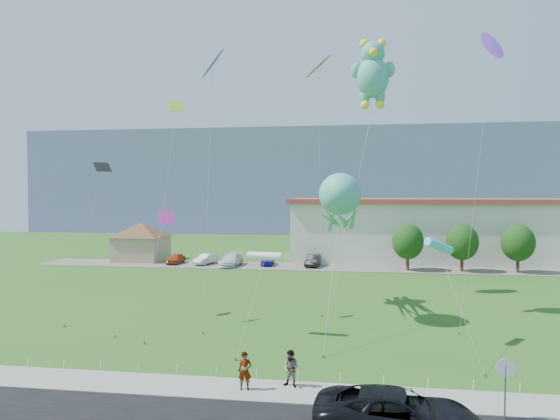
% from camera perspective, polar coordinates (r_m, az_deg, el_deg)
% --- Properties ---
extents(ground, '(160.00, 160.00, 0.00)m').
position_cam_1_polar(ground, '(26.43, 0.12, -17.91)').
color(ground, '#2B5919').
rests_on(ground, ground).
extents(sidewalk, '(80.00, 2.50, 0.10)m').
position_cam_1_polar(sidewalk, '(23.87, -0.84, -20.02)').
color(sidewalk, gray).
rests_on(sidewalk, ground).
extents(parking_strip, '(70.00, 6.00, 0.06)m').
position_cam_1_polar(parking_strip, '(60.39, 4.73, -6.55)').
color(parking_strip, '#59544C').
rests_on(parking_strip, ground).
extents(hill_ridge, '(160.00, 50.00, 25.00)m').
position_cam_1_polar(hill_ridge, '(144.70, 6.69, 3.37)').
color(hill_ridge, slate).
rests_on(hill_ridge, ground).
extents(pavilion, '(9.20, 9.20, 5.00)m').
position_cam_1_polar(pavilion, '(68.62, -15.58, -3.07)').
color(pavilion, tan).
rests_on(pavilion, ground).
extents(warehouse, '(61.00, 15.00, 8.20)m').
position_cam_1_polar(warehouse, '(72.40, 26.20, -2.07)').
color(warehouse, beige).
rests_on(warehouse, ground).
extents(stop_sign, '(0.80, 0.07, 2.50)m').
position_cam_1_polar(stop_sign, '(22.46, 24.36, -16.69)').
color(stop_sign, slate).
rests_on(stop_sign, ground).
extents(rope_fence, '(26.05, 0.05, 0.50)m').
position_cam_1_polar(rope_fence, '(25.14, -0.31, -18.37)').
color(rope_fence, white).
rests_on(rope_fence, ground).
extents(tree_near, '(3.60, 3.60, 5.47)m').
position_cam_1_polar(tree_near, '(59.25, 14.40, -3.50)').
color(tree_near, '#3F2B19').
rests_on(tree_near, ground).
extents(tree_mid, '(3.60, 3.60, 5.47)m').
position_cam_1_polar(tree_mid, '(60.21, 20.09, -3.47)').
color(tree_mid, '#3F2B19').
rests_on(tree_mid, ground).
extents(tree_far, '(3.60, 3.60, 5.47)m').
position_cam_1_polar(tree_far, '(61.75, 25.56, -3.41)').
color(tree_far, '#3F2B19').
rests_on(tree_far, ground).
extents(suv, '(6.37, 3.35, 1.71)m').
position_cam_1_polar(suv, '(20.07, 13.38, -21.82)').
color(suv, black).
rests_on(suv, road).
extents(pedestrian_left, '(0.68, 0.50, 1.71)m').
position_cam_1_polar(pedestrian_left, '(23.69, -4.04, -17.86)').
color(pedestrian_left, gray).
rests_on(pedestrian_left, sidewalk).
extents(pedestrian_right, '(0.98, 0.86, 1.68)m').
position_cam_1_polar(pedestrian_right, '(23.94, 1.30, -17.68)').
color(pedestrian_right, gray).
rests_on(pedestrian_right, sidewalk).
extents(parked_car_red, '(1.64, 3.81, 1.28)m').
position_cam_1_polar(parked_car_red, '(64.44, -11.83, -5.44)').
color(parked_car_red, '#B83B16').
rests_on(parked_car_red, parking_strip).
extents(parked_car_silver, '(2.50, 4.15, 1.29)m').
position_cam_1_polar(parked_car_silver, '(63.24, -8.47, -5.56)').
color(parked_car_silver, '#ABABB1').
rests_on(parked_car_silver, parking_strip).
extents(parked_car_white, '(2.27, 5.15, 1.47)m').
position_cam_1_polar(parked_car_white, '(61.47, -5.59, -5.68)').
color(parked_car_white, silver).
rests_on(parked_car_white, parking_strip).
extents(parked_car_blue, '(1.62, 3.70, 1.24)m').
position_cam_1_polar(parked_car_blue, '(61.77, -1.41, -5.74)').
color(parked_car_blue, '#1D1B98').
rests_on(parked_car_blue, parking_strip).
extents(parked_car_black, '(1.90, 4.35, 1.39)m').
position_cam_1_polar(parked_car_black, '(60.98, 3.82, -5.78)').
color(parked_car_black, black).
rests_on(parked_car_black, parking_strip).
extents(octopus_kite, '(2.94, 14.68, 10.38)m').
position_cam_1_polar(octopus_kite, '(36.08, 6.92, 0.72)').
color(octopus_kite, '#45AC94').
rests_on(octopus_kite, ground).
extents(teddy_bear_kite, '(4.75, 7.69, 20.35)m').
position_cam_1_polar(teddy_bear_kite, '(38.92, 10.55, 15.21)').
color(teddy_bear_kite, '#45AC94').
rests_on(teddy_bear_kite, ground).
extents(small_kite_orange, '(1.81, 9.44, 20.93)m').
position_cam_1_polar(small_kite_orange, '(45.83, 4.40, 15.47)').
color(small_kite_orange, orange).
rests_on(small_kite_orange, ground).
extents(small_kite_black, '(1.77, 4.13, 11.30)m').
position_cam_1_polar(small_kite_black, '(38.33, -20.03, 2.92)').
color(small_kite_black, black).
rests_on(small_kite_black, ground).
extents(small_kite_cyan, '(1.61, 6.65, 6.26)m').
position_cam_1_polar(small_kite_cyan, '(31.23, 17.74, -4.01)').
color(small_kite_cyan, '#31D5E0').
rests_on(small_kite_cyan, ground).
extents(small_kite_yellow, '(1.29, 7.02, 15.57)m').
position_cam_1_polar(small_kite_yellow, '(35.80, -12.13, 8.59)').
color(small_kite_yellow, '#B4E335').
rests_on(small_kite_yellow, ground).
extents(small_kite_white, '(1.02, 6.19, 5.44)m').
position_cam_1_polar(small_kite_white, '(31.49, -1.78, -5.36)').
color(small_kite_white, white).
rests_on(small_kite_white, ground).
extents(small_kite_pink, '(2.46, 4.99, 7.68)m').
position_cam_1_polar(small_kite_pink, '(35.25, -13.31, -2.00)').
color(small_kite_pink, '#E633B0').
rests_on(small_kite_pink, ground).
extents(small_kite_blue, '(2.65, 9.46, 20.06)m').
position_cam_1_polar(small_kite_blue, '(41.54, -7.71, 15.70)').
color(small_kite_blue, blue).
rests_on(small_kite_blue, ground).
extents(small_kite_purple, '(4.41, 7.15, 20.56)m').
position_cam_1_polar(small_kite_purple, '(41.40, 23.03, 16.31)').
color(small_kite_purple, '#8037DF').
rests_on(small_kite_purple, ground).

